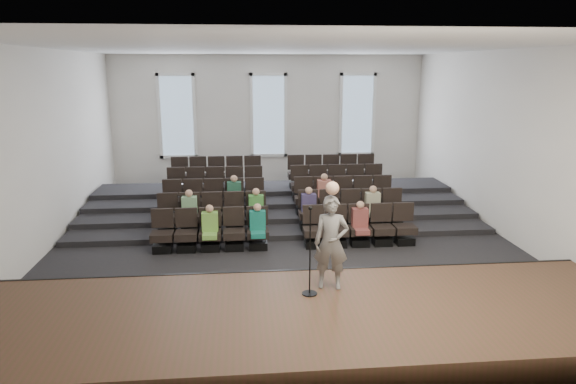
{
  "coord_description": "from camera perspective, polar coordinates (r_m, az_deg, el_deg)",
  "views": [
    {
      "loc": [
        -1.12,
        -13.06,
        4.54
      ],
      "look_at": [
        0.15,
        0.5,
        1.21
      ],
      "focal_mm": 32.0,
      "sensor_mm": 36.0,
      "label": 1
    }
  ],
  "objects": [
    {
      "name": "risers",
      "position": [
        16.84,
        -1.37,
        -1.21
      ],
      "size": [
        11.8,
        4.8,
        0.6
      ],
      "color": "black",
      "rests_on": "ground"
    },
    {
      "name": "speaker",
      "position": [
        9.55,
        4.82,
        -5.63
      ],
      "size": [
        0.71,
        0.54,
        1.76
      ],
      "primitive_type": "imported",
      "rotation": [
        0.0,
        0.0,
        -0.2
      ],
      "color": "slate",
      "rests_on": "stage"
    },
    {
      "name": "ceiling",
      "position": [
        13.12,
        -0.48,
        15.79
      ],
      "size": [
        12.0,
        14.0,
        0.02
      ],
      "primitive_type": "cube",
      "color": "white",
      "rests_on": "ground"
    },
    {
      "name": "audience",
      "position": [
        13.95,
        -0.89,
        -1.76
      ],
      "size": [
        5.45,
        2.64,
        1.1
      ],
      "color": "#76B347",
      "rests_on": "seating_rows"
    },
    {
      "name": "ground",
      "position": [
        13.88,
        -0.44,
        -5.36
      ],
      "size": [
        14.0,
        14.0,
        0.0
      ],
      "primitive_type": "plane",
      "color": "black",
      "rests_on": "ground"
    },
    {
      "name": "wall_left",
      "position": [
        14.1,
        -25.7,
        4.06
      ],
      "size": [
        0.04,
        14.0,
        5.0
      ],
      "primitive_type": "cube",
      "color": "white",
      "rests_on": "ground"
    },
    {
      "name": "seating_rows",
      "position": [
        15.15,
        -0.94,
        -1.02
      ],
      "size": [
        6.8,
        4.7,
        1.67
      ],
      "color": "black",
      "rests_on": "ground"
    },
    {
      "name": "wall_front",
      "position": [
        6.48,
        4.89,
        -4.68
      ],
      "size": [
        12.0,
        0.04,
        5.0
      ],
      "primitive_type": "cube",
      "color": "white",
      "rests_on": "ground"
    },
    {
      "name": "windows",
      "position": [
        20.13,
        -2.17,
        8.49
      ],
      "size": [
        8.44,
        0.1,
        3.24
      ],
      "color": "white",
      "rests_on": "wall_back"
    },
    {
      "name": "mic_stand",
      "position": [
        9.37,
        2.44,
        -8.51
      ],
      "size": [
        0.28,
        0.28,
        1.66
      ],
      "color": "black",
      "rests_on": "stage"
    },
    {
      "name": "stage",
      "position": [
        9.12,
        2.41,
        -14.35
      ],
      "size": [
        11.8,
        3.6,
        0.5
      ],
      "primitive_type": "cube",
      "color": "#44291D",
      "rests_on": "ground"
    },
    {
      "name": "wall_back",
      "position": [
        20.22,
        -2.18,
        7.94
      ],
      "size": [
        12.0,
        0.04,
        5.0
      ],
      "primitive_type": "cube",
      "color": "white",
      "rests_on": "ground"
    },
    {
      "name": "wall_right",
      "position": [
        15.03,
        23.16,
        4.84
      ],
      "size": [
        0.04,
        14.0,
        5.0
      ],
      "primitive_type": "cube",
      "color": "white",
      "rests_on": "ground"
    },
    {
      "name": "stage_lip",
      "position": [
        10.7,
        1.12,
        -9.91
      ],
      "size": [
        11.8,
        0.06,
        0.52
      ],
      "primitive_type": "cube",
      "color": "black",
      "rests_on": "ground"
    }
  ]
}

